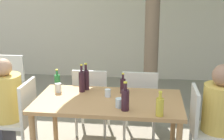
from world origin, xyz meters
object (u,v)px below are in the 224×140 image
object	(u,v)px
person_seated_0	(0,113)
wine_bottle_0	(82,81)
oil_cruet_3	(160,106)
green_bottle_5	(57,81)
patio_chair_1	(204,124)
patio_chair_2	(92,97)
wine_bottle_2	(125,99)
patio_chair_0	(20,115)
patio_chair_3	(140,99)
wine_bottle_1	(123,85)
wine_bottle_4	(86,79)
drinking_glass_1	(58,88)
drinking_glass_0	(108,93)
patio_chair_4	(8,82)
dining_table_front	(109,107)
drinking_glass_2	(119,103)

from	to	relation	value
person_seated_0	wine_bottle_0	world-z (taller)	person_seated_0
oil_cruet_3	green_bottle_5	size ratio (longest dim) A/B	1.05
patio_chair_1	green_bottle_5	size ratio (longest dim) A/B	3.92
patio_chair_1	patio_chair_2	bearing A→B (deg)	63.79
patio_chair_1	wine_bottle_2	size ratio (longest dim) A/B	3.11
patio_chair_0	patio_chair_3	bearing A→B (deg)	116.21
wine_bottle_0	wine_bottle_1	bearing A→B (deg)	1.32
wine_bottle_4	patio_chair_1	bearing A→B (deg)	-12.79
drinking_glass_1	patio_chair_2	bearing A→B (deg)	59.23
person_seated_0	wine_bottle_2	world-z (taller)	person_seated_0
drinking_glass_0	patio_chair_2	bearing A→B (deg)	117.41
oil_cruet_3	green_bottle_5	world-z (taller)	oil_cruet_3
patio_chair_4	wine_bottle_0	distance (m)	1.68
dining_table_front	patio_chair_1	bearing A→B (deg)	0.00
person_seated_0	wine_bottle_4	world-z (taller)	person_seated_0
patio_chair_3	person_seated_0	size ratio (longest dim) A/B	0.78
patio_chair_1	patio_chair_2	distance (m)	1.50
patio_chair_1	green_bottle_5	world-z (taller)	green_bottle_5
wine_bottle_1	dining_table_front	bearing A→B (deg)	-120.34
wine_bottle_1	wine_bottle_0	bearing A→B (deg)	-178.68
dining_table_front	drinking_glass_2	xyz separation A→B (m)	(0.14, -0.20, 0.13)
patio_chair_0	wine_bottle_1	distance (m)	1.23
wine_bottle_4	green_bottle_5	bearing A→B (deg)	179.76
patio_chair_3	drinking_glass_2	size ratio (longest dim) A/B	9.75
patio_chair_1	wine_bottle_2	xyz separation A→B (m)	(-0.82, -0.27, 0.35)
patio_chair_4	drinking_glass_2	size ratio (longest dim) A/B	9.75
person_seated_0	green_bottle_5	distance (m)	0.75
dining_table_front	green_bottle_5	bearing A→B (deg)	155.19
patio_chair_3	drinking_glass_2	world-z (taller)	patio_chair_3
patio_chair_4	wine_bottle_1	world-z (taller)	wine_bottle_1
oil_cruet_3	drinking_glass_1	bearing A→B (deg)	155.10
person_seated_0	wine_bottle_2	bearing A→B (deg)	79.59
person_seated_0	drinking_glass_1	bearing A→B (deg)	104.69
person_seated_0	green_bottle_5	xyz separation A→B (m)	(0.60, 0.30, 0.32)
dining_table_front	green_bottle_5	xyz separation A→B (m)	(-0.66, 0.30, 0.17)
drinking_glass_2	patio_chair_0	bearing A→B (deg)	170.26
patio_chair_4	drinking_glass_1	bearing A→B (deg)	-41.72
patio_chair_2	patio_chair_3	bearing A→B (deg)	-180.00
patio_chair_0	wine_bottle_4	size ratio (longest dim) A/B	2.88
oil_cruet_3	drinking_glass_0	bearing A→B (deg)	141.04
oil_cruet_3	drinking_glass_1	world-z (taller)	oil_cruet_3
drinking_glass_2	oil_cruet_3	bearing A→B (deg)	-22.05
patio_chair_1	wine_bottle_0	size ratio (longest dim) A/B	2.80
patio_chair_1	patio_chair_4	distance (m)	2.96
patio_chair_1	drinking_glass_2	bearing A→B (deg)	102.69
patio_chair_0	drinking_glass_2	bearing A→B (deg)	80.26
wine_bottle_2	wine_bottle_1	bearing A→B (deg)	97.83
patio_chair_2	wine_bottle_1	bearing A→B (deg)	136.21
wine_bottle_2	drinking_glass_1	world-z (taller)	wine_bottle_2
patio_chair_1	wine_bottle_1	xyz separation A→B (m)	(-0.89, 0.23, 0.32)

